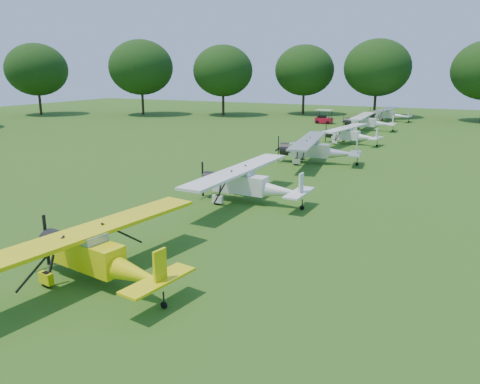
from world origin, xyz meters
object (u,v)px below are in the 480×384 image
object	(u,v)px
aircraft_2	(96,252)
aircraft_5	(350,134)
aircraft_3	(248,182)
aircraft_7	(388,114)
aircraft_4	(316,148)
golf_cart	(324,119)
aircraft_6	(367,121)

from	to	relation	value
aircraft_2	aircraft_5	bearing A→B (deg)	97.68
aircraft_3	aircraft_7	xyz separation A→B (m)	(0.54, 51.56, -0.12)
aircraft_2	aircraft_4	xyz separation A→B (m)	(0.60, 26.33, 0.05)
aircraft_2	aircraft_4	bearing A→B (deg)	97.60
aircraft_5	golf_cart	xyz separation A→B (m)	(-8.06, 18.27, -0.45)
aircraft_4	aircraft_6	size ratio (longest dim) A/B	1.05
aircraft_7	golf_cart	size ratio (longest dim) A/B	4.10
aircraft_3	aircraft_4	bearing A→B (deg)	91.24
aircraft_3	aircraft_7	world-z (taller)	aircraft_3
aircraft_2	aircraft_5	distance (m)	38.43
aircraft_5	golf_cart	bearing A→B (deg)	123.05
aircraft_6	golf_cart	size ratio (longest dim) A/B	4.33
aircraft_6	golf_cart	distance (m)	9.30
aircraft_3	aircraft_6	world-z (taller)	aircraft_3
aircraft_5	aircraft_6	bearing A→B (deg)	101.94
aircraft_2	golf_cart	distance (m)	57.16
aircraft_3	aircraft_4	world-z (taller)	aircraft_4
aircraft_5	aircraft_6	xyz separation A→B (m)	(-0.60, 12.75, 0.11)
aircraft_3	aircraft_6	distance (m)	38.52
aircraft_5	aircraft_2	bearing A→B (deg)	-81.99
aircraft_6	aircraft_7	bearing A→B (deg)	85.14
aircraft_4	aircraft_7	bearing A→B (deg)	81.11
aircraft_6	aircraft_7	world-z (taller)	aircraft_6
aircraft_3	aircraft_5	distance (m)	25.77
aircraft_7	aircraft_5	bearing A→B (deg)	-82.60
aircraft_2	aircraft_7	xyz separation A→B (m)	(1.02, 64.21, -0.09)
aircraft_3	golf_cart	size ratio (longest dim) A/B	4.50
aircraft_2	aircraft_4	distance (m)	26.33
aircraft_5	aircraft_6	world-z (taller)	aircraft_6
aircraft_2	golf_cart	bearing A→B (deg)	106.18
aircraft_4	golf_cart	bearing A→B (deg)	96.19
aircraft_7	golf_cart	world-z (taller)	golf_cart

